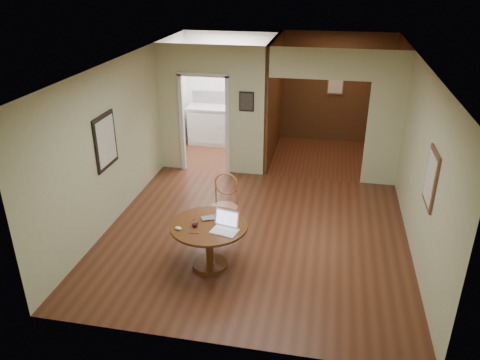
% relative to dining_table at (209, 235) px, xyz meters
% --- Properties ---
extents(floor, '(5.00, 5.00, 0.00)m').
position_rel_dining_table_xyz_m(floor, '(0.51, 0.96, -0.52)').
color(floor, '#4C2615').
rests_on(floor, ground).
extents(room_shell, '(5.20, 7.50, 5.00)m').
position_rel_dining_table_xyz_m(room_shell, '(0.04, 4.05, 0.76)').
color(room_shell, white).
rests_on(room_shell, ground).
extents(dining_table, '(1.13, 1.13, 0.71)m').
position_rel_dining_table_xyz_m(dining_table, '(0.00, 0.00, 0.00)').
color(dining_table, brown).
rests_on(dining_table, ground).
extents(chair, '(0.44, 0.44, 1.03)m').
position_rel_dining_table_xyz_m(chair, '(0.00, 1.03, 0.05)').
color(chair, '#995F36').
rests_on(chair, ground).
extents(open_laptop, '(0.41, 0.39, 0.26)m').
position_rel_dining_table_xyz_m(open_laptop, '(0.27, -0.09, 0.25)').
color(open_laptop, white).
rests_on(open_laptop, dining_table).
extents(closed_laptop, '(0.39, 0.34, 0.03)m').
position_rel_dining_table_xyz_m(closed_laptop, '(0.03, 0.14, 0.20)').
color(closed_laptop, '#B7B8BC').
rests_on(closed_laptop, dining_table).
extents(mouse, '(0.12, 0.09, 0.05)m').
position_rel_dining_table_xyz_m(mouse, '(-0.38, -0.23, 0.21)').
color(mouse, white).
rests_on(mouse, dining_table).
extents(wine_glass, '(0.10, 0.10, 0.11)m').
position_rel_dining_table_xyz_m(wine_glass, '(-0.18, -0.10, 0.24)').
color(wine_glass, white).
rests_on(wine_glass, dining_table).
extents(pen, '(0.14, 0.02, 0.01)m').
position_rel_dining_table_xyz_m(pen, '(-0.14, -0.28, 0.19)').
color(pen, '#0B1152').
rests_on(pen, dining_table).
extents(kitchen_cabinet, '(2.06, 0.60, 0.94)m').
position_rel_dining_table_xyz_m(kitchen_cabinet, '(-0.84, 5.16, -0.05)').
color(kitchen_cabinet, white).
rests_on(kitchen_cabinet, ground).
extents(grocery_bag, '(0.41, 0.38, 0.33)m').
position_rel_dining_table_xyz_m(grocery_bag, '(-0.35, 5.16, 0.58)').
color(grocery_bag, beige).
rests_on(grocery_bag, kitchen_cabinet).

